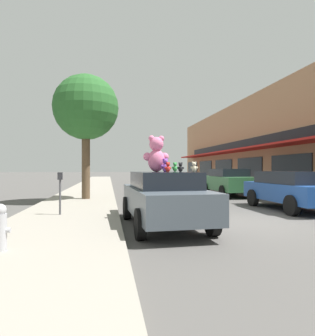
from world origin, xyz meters
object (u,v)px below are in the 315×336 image
Objects in this scene: teddy_bear_giant at (156,154)px; parked_car_far_right at (229,181)px; teddy_bear_orange at (166,166)px; parked_car_far_center at (290,189)px; teddy_bear_red at (168,167)px; street_tree at (86,108)px; parking_meter at (60,188)px; plush_art_car at (164,197)px; teddy_bear_cream at (194,167)px; teddy_bear_black at (180,167)px; fire_hydrant at (0,227)px; teddy_bear_green at (175,167)px; teddy_bear_purple at (165,165)px.

teddy_bear_giant is 0.24× the size of parked_car_far_right.
parked_car_far_center is (4.97, 1.30, -0.84)m from teddy_bear_orange.
teddy_bear_red is 0.69× the size of teddy_bear_orange.
street_tree reaches higher than parking_meter.
parking_meter is (-2.75, 1.17, -0.97)m from teddy_bear_giant.
teddy_bear_cream is at bearing -55.32° from plush_art_car.
parked_car_far_right is at bearing -100.90° from teddy_bear_black.
parking_meter is (0.37, 3.97, 0.41)m from fire_hydrant.
teddy_bear_giant is 0.90m from teddy_bear_orange.
fire_hydrant is at bearing 9.00° from teddy_bear_red.
teddy_bear_green is 1.08× the size of teddy_bear_cream.
parked_car_far_center is at bearing 29.68° from fire_hydrant.
parking_meter is (-2.89, 2.08, -0.61)m from teddy_bear_red.
teddy_bear_red is at bearing 30.07° from fire_hydrant.
teddy_bear_giant is at bearing 109.62° from plush_art_car.
plush_art_car is 0.78× the size of street_tree.
parked_car_far_center is at bearing -165.03° from teddy_bear_giant.
teddy_bear_giant reaches higher than teddy_bear_orange.
parked_car_far_center is at bearing -119.72° from teddy_bear_cream.
teddy_bear_cream is (0.09, -1.74, -0.01)m from teddy_bear_green.
teddy_bear_red is at bearing 4.19° from teddy_bear_cream.
teddy_bear_black is at bearing -152.96° from parked_car_far_center.
plush_art_car is 7.60m from street_tree.
teddy_bear_giant is 0.95m from teddy_bear_green.
teddy_bear_giant is 1.42m from teddy_bear_cream.
parked_car_far_center is 5.74m from parked_car_far_right.
street_tree is at bearing 109.06° from plush_art_car.
teddy_bear_cream is (0.61, -0.80, 0.79)m from plush_art_car.
teddy_bear_green is (0.52, 1.50, 0.01)m from teddy_bear_red.
teddy_bear_giant reaches higher than parking_meter.
fire_hydrant is 0.62× the size of parking_meter.
plush_art_car is at bearing -122.79° from parked_car_far_right.
teddy_bear_black is 0.99m from teddy_bear_green.
teddy_bear_black is at bearing 140.10° from teddy_bear_giant.
street_tree is (-2.48, 6.81, 2.75)m from teddy_bear_red.
teddy_bear_giant is 0.44m from teddy_bear_purple.
parked_car_far_center is at bearing -173.26° from teddy_bear_green.
teddy_bear_black reaches higher than parked_car_far_right.
fire_hydrant is at bearing 48.83° from teddy_bear_cream.
fire_hydrant is at bearing 36.05° from teddy_bear_giant.
teddy_bear_purple reaches higher than parked_car_far_right.
parked_car_far_right is at bearing -142.12° from teddy_bear_red.
teddy_bear_red is 1.67m from teddy_bear_orange.
street_tree is (-3.00, 5.31, 2.74)m from teddy_bear_green.
teddy_bear_red is 0.67m from teddy_bear_purple.
plush_art_car is at bearing 12.62° from teddy_bear_black.
teddy_bear_giant is at bearing -31.14° from teddy_bear_cream.
teddy_bear_black is 0.76m from teddy_bear_cream.
plush_art_car is at bearing -27.09° from teddy_bear_cream.
teddy_bear_purple reaches higher than teddy_bear_cream.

